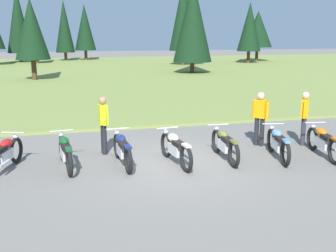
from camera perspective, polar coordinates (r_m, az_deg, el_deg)
name	(u,v)px	position (r m, az deg, el deg)	size (l,w,h in m)	color
ground_plane	(174,163)	(11.19, 0.78, -5.15)	(140.00, 140.00, 0.00)	slate
grass_moorland	(93,73)	(36.80, -10.21, 7.24)	(80.00, 44.00, 0.10)	olive
forest_treeline	(86,24)	(45.00, -11.15, 13.58)	(44.46, 24.68, 8.84)	#47331E
motorcycle_red	(4,154)	(11.26, -21.57, -3.63)	(0.88, 2.02, 0.88)	black
motorcycle_british_green	(65,152)	(11.04, -13.93, -3.42)	(0.62, 2.10, 0.88)	black
motorcycle_navy	(122,149)	(11.00, -6.30, -3.17)	(0.62, 2.10, 0.88)	black
motorcycle_cream	(176,148)	(11.04, 1.04, -3.04)	(0.62, 2.10, 0.88)	black
motorcycle_olive	(225,144)	(11.52, 7.80, -2.48)	(0.62, 2.10, 0.88)	black
motorcycle_sky_blue	(278,143)	(11.90, 14.88, -2.30)	(0.73, 2.07, 0.88)	black
motorcycle_orange	(323,142)	(12.48, 20.53, -2.01)	(0.64, 2.09, 0.88)	black
rider_with_back_turned	(260,116)	(13.03, 12.52, 1.41)	(0.39, 0.46, 1.67)	black
rider_checking_bike	(304,115)	(13.49, 18.23, 1.45)	(0.39, 0.47, 1.67)	#2D2D38
rider_near_row_end	(103,122)	(12.00, -8.88, 0.60)	(0.25, 0.55, 1.67)	black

